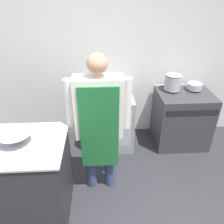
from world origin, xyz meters
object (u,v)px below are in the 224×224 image
object	(u,v)px
stock_pot	(173,82)
mixing_bowl	(16,138)
fridge_unit	(110,120)
person_cook	(99,120)
stove	(181,118)
sauce_pot	(194,86)

from	to	relation	value
stock_pot	mixing_bowl	bearing A→B (deg)	-146.78
fridge_unit	person_cook	size ratio (longest dim) A/B	0.50
person_cook	stock_pot	distance (m)	1.47
person_cook	stock_pot	bearing A→B (deg)	41.04
stove	fridge_unit	bearing A→B (deg)	178.57
mixing_bowl	person_cook	bearing A→B (deg)	19.68
stock_pot	sauce_pot	size ratio (longest dim) A/B	1.13
fridge_unit	sauce_pot	size ratio (longest dim) A/B	3.83
person_cook	sauce_pot	size ratio (longest dim) A/B	7.71
fridge_unit	person_cook	world-z (taller)	person_cook
mixing_bowl	stock_pot	size ratio (longest dim) A/B	1.27
stove	sauce_pot	xyz separation A→B (m)	(0.16, 0.11, 0.50)
stove	person_cook	size ratio (longest dim) A/B	0.52
fridge_unit	sauce_pot	bearing A→B (deg)	3.83
person_cook	stock_pot	xyz separation A→B (m)	(1.11, 0.97, 0.03)
stove	mixing_bowl	distance (m)	2.45
fridge_unit	stove	bearing A→B (deg)	-1.43
fridge_unit	stock_pot	xyz separation A→B (m)	(0.94, 0.09, 0.59)
stock_pot	fridge_unit	bearing A→B (deg)	-174.78
stove	fridge_unit	size ratio (longest dim) A/B	1.05
stove	stock_pot	size ratio (longest dim) A/B	3.55
stove	sauce_pot	bearing A→B (deg)	35.18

